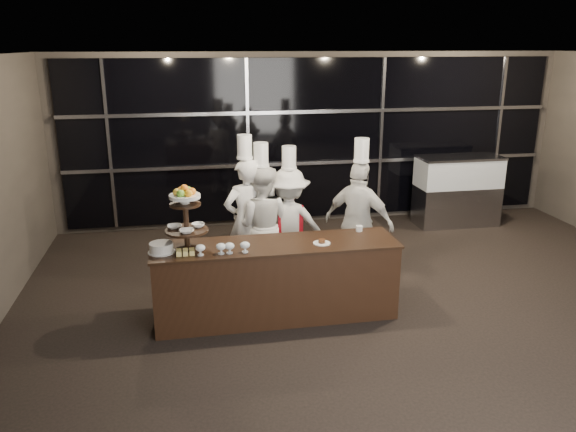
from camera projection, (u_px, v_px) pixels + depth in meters
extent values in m
plane|color=black|center=(425.00, 365.00, 5.68)|extent=(10.00, 10.00, 0.00)
plane|color=black|center=(450.00, 58.00, 4.80)|extent=(10.00, 10.00, 0.00)
plane|color=#473F38|center=(315.00, 139.00, 9.94)|extent=(9.00, 0.00, 9.00)
cube|color=black|center=(315.00, 140.00, 9.88)|extent=(8.60, 0.04, 2.80)
cube|color=#A5A5AA|center=(316.00, 163.00, 9.96)|extent=(8.60, 0.06, 0.06)
cube|color=#A5A5AA|center=(317.00, 112.00, 9.69)|extent=(8.60, 0.06, 0.06)
cube|color=#A5A5AA|center=(109.00, 146.00, 9.24)|extent=(0.05, 0.05, 2.80)
cube|color=#A5A5AA|center=(248.00, 142.00, 9.65)|extent=(0.05, 0.05, 2.80)
cube|color=#A5A5AA|center=(381.00, 138.00, 10.07)|extent=(0.05, 0.05, 2.80)
cube|color=#A5A5AA|center=(498.00, 134.00, 10.47)|extent=(0.05, 0.05, 2.80)
cube|color=black|center=(276.00, 281.00, 6.59)|extent=(2.80, 0.70, 0.90)
cube|color=black|center=(276.00, 245.00, 6.46)|extent=(2.84, 0.74, 0.03)
cylinder|color=black|center=(188.00, 248.00, 6.27)|extent=(0.24, 0.24, 0.03)
cylinder|color=black|center=(186.00, 219.00, 6.17)|extent=(0.06, 0.06, 0.70)
cylinder|color=black|center=(187.00, 230.00, 6.21)|extent=(0.48, 0.48, 0.02)
cylinder|color=black|center=(185.00, 204.00, 6.12)|extent=(0.34, 0.34, 0.02)
cylinder|color=white|center=(185.00, 201.00, 6.11)|extent=(0.10, 0.10, 0.06)
cylinder|color=white|center=(185.00, 196.00, 6.10)|extent=(0.34, 0.34, 0.04)
sphere|color=orange|center=(192.00, 192.00, 6.10)|extent=(0.09, 0.09, 0.09)
sphere|color=#7FC232|center=(188.00, 190.00, 6.16)|extent=(0.09, 0.09, 0.09)
sphere|color=orange|center=(181.00, 191.00, 6.14)|extent=(0.09, 0.09, 0.09)
sphere|color=yellow|center=(177.00, 192.00, 6.07)|extent=(0.09, 0.09, 0.09)
sphere|color=#73B72F|center=(181.00, 194.00, 6.01)|extent=(0.09, 0.09, 0.09)
sphere|color=orange|center=(188.00, 194.00, 6.03)|extent=(0.09, 0.09, 0.09)
sphere|color=orange|center=(184.00, 189.00, 6.07)|extent=(0.09, 0.09, 0.09)
imported|color=white|center=(175.00, 227.00, 6.24)|extent=(0.16, 0.16, 0.04)
imported|color=white|center=(198.00, 225.00, 6.28)|extent=(0.15, 0.15, 0.05)
imported|color=white|center=(187.00, 231.00, 6.09)|extent=(0.16, 0.16, 0.04)
cylinder|color=silver|center=(201.00, 255.00, 6.09)|extent=(0.07, 0.07, 0.01)
cylinder|color=silver|center=(200.00, 252.00, 6.08)|extent=(0.02, 0.02, 0.05)
ellipsoid|color=silver|center=(200.00, 248.00, 6.07)|extent=(0.11, 0.11, 0.08)
ellipsoid|color=green|center=(200.00, 248.00, 6.07)|extent=(0.08, 0.08, 0.05)
cylinder|color=silver|center=(221.00, 253.00, 6.13)|extent=(0.07, 0.07, 0.01)
cylinder|color=silver|center=(221.00, 251.00, 6.12)|extent=(0.02, 0.02, 0.05)
ellipsoid|color=silver|center=(221.00, 247.00, 6.11)|extent=(0.11, 0.11, 0.08)
ellipsoid|color=#B31F16|center=(221.00, 246.00, 6.11)|extent=(0.08, 0.08, 0.05)
cylinder|color=silver|center=(230.00, 253.00, 6.15)|extent=(0.07, 0.07, 0.01)
cylinder|color=silver|center=(230.00, 250.00, 6.14)|extent=(0.02, 0.02, 0.05)
ellipsoid|color=silver|center=(229.00, 246.00, 6.12)|extent=(0.11, 0.11, 0.08)
ellipsoid|color=beige|center=(229.00, 246.00, 6.12)|extent=(0.08, 0.08, 0.05)
cylinder|color=silver|center=(245.00, 252.00, 6.18)|extent=(0.07, 0.07, 0.01)
cylinder|color=silver|center=(245.00, 249.00, 6.17)|extent=(0.02, 0.02, 0.05)
ellipsoid|color=silver|center=(245.00, 245.00, 6.15)|extent=(0.11, 0.11, 0.08)
ellipsoid|color=#44170F|center=(245.00, 245.00, 6.15)|extent=(0.08, 0.08, 0.05)
cylinder|color=white|center=(162.00, 252.00, 6.18)|extent=(0.30, 0.30, 0.01)
cylinder|color=silver|center=(161.00, 247.00, 6.16)|extent=(0.26, 0.26, 0.10)
cube|color=#FEE67C|center=(179.00, 254.00, 6.06)|extent=(0.05, 0.06, 0.05)
cube|color=#FEE67C|center=(185.00, 253.00, 6.08)|extent=(0.05, 0.06, 0.05)
cube|color=#FEE67C|center=(192.00, 253.00, 6.09)|extent=(0.05, 0.06, 0.05)
cube|color=#FEE67C|center=(179.00, 251.00, 6.13)|extent=(0.05, 0.06, 0.05)
cube|color=#FEE67C|center=(185.00, 251.00, 6.14)|extent=(0.05, 0.06, 0.05)
cube|color=#FEE67C|center=(192.00, 251.00, 6.15)|extent=(0.05, 0.06, 0.05)
cylinder|color=white|center=(322.00, 243.00, 6.45)|extent=(0.20, 0.20, 0.01)
cylinder|color=#4C2814|center=(322.00, 241.00, 6.44)|extent=(0.08, 0.08, 0.04)
cylinder|color=white|center=(359.00, 229.00, 6.87)|extent=(0.08, 0.08, 0.07)
cube|color=#A5A5AA|center=(456.00, 205.00, 10.05)|extent=(1.44, 0.62, 0.70)
cube|color=silver|center=(459.00, 173.00, 9.87)|extent=(1.44, 0.62, 0.50)
cube|color=#FFC67F|center=(459.00, 173.00, 9.87)|extent=(1.34, 0.52, 0.40)
cube|color=#A5A5AA|center=(460.00, 157.00, 9.79)|extent=(1.47, 0.64, 0.04)
imported|color=white|center=(246.00, 222.00, 7.44)|extent=(0.73, 0.60, 1.72)
cylinder|color=white|center=(245.00, 146.00, 7.14)|extent=(0.19, 0.19, 0.30)
cylinder|color=white|center=(245.00, 158.00, 7.19)|extent=(0.21, 0.21, 0.03)
imported|color=white|center=(262.00, 225.00, 7.47)|extent=(0.93, 0.82, 1.62)
cylinder|color=white|center=(261.00, 154.00, 7.19)|extent=(0.19, 0.19, 0.30)
cylinder|color=white|center=(261.00, 165.00, 7.23)|extent=(0.21, 0.21, 0.03)
imported|color=silver|center=(289.00, 224.00, 7.66)|extent=(1.08, 0.74, 1.54)
cylinder|color=white|center=(289.00, 157.00, 7.39)|extent=(0.19, 0.19, 0.30)
cylinder|color=white|center=(289.00, 168.00, 7.43)|extent=(0.21, 0.21, 0.03)
cube|color=#B80E1A|center=(291.00, 226.00, 7.54)|extent=(0.34, 0.03, 0.57)
imported|color=white|center=(359.00, 223.00, 7.48)|extent=(1.00, 0.95, 1.67)
cylinder|color=white|center=(362.00, 150.00, 7.19)|extent=(0.19, 0.19, 0.30)
cylinder|color=white|center=(361.00, 161.00, 7.23)|extent=(0.21, 0.21, 0.03)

